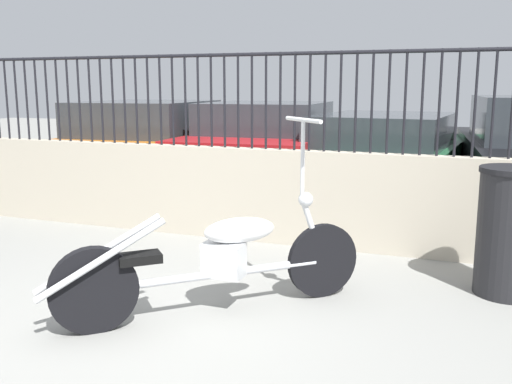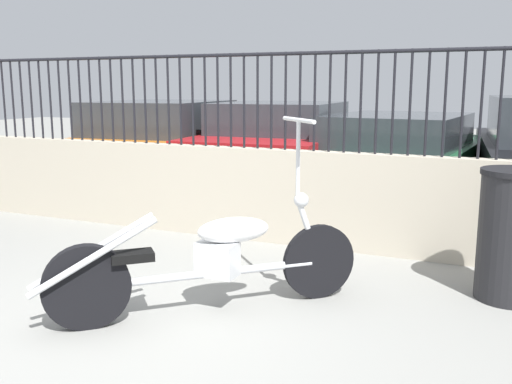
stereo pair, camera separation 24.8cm
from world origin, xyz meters
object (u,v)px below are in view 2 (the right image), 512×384
object	(u,v)px
car_orange	(167,143)
car_red	(283,146)
motorcycle_silver	(199,259)
car_green	(400,157)
trash_bin	(512,235)

from	to	relation	value
car_orange	car_red	xyz separation A→B (m)	(1.89, 0.23, 0.00)
motorcycle_silver	car_green	size ratio (longest dim) A/B	0.38
car_orange	car_red	size ratio (longest dim) A/B	1.18
car_red	trash_bin	bearing A→B (deg)	-141.36
motorcycle_silver	car_green	distance (m)	4.52
trash_bin	car_orange	world-z (taller)	car_orange
trash_bin	car_orange	distance (m)	6.05
trash_bin	car_red	size ratio (longest dim) A/B	0.24
car_green	motorcycle_silver	bearing A→B (deg)	177.32
car_green	trash_bin	bearing A→B (deg)	-152.31
car_orange	car_red	distance (m)	1.91
motorcycle_silver	car_orange	size ratio (longest dim) A/B	0.37
car_red	motorcycle_silver	bearing A→B (deg)	-169.14
car_orange	car_green	xyz separation A→B (m)	(3.67, 0.01, -0.05)
motorcycle_silver	car_red	world-z (taller)	motorcycle_silver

